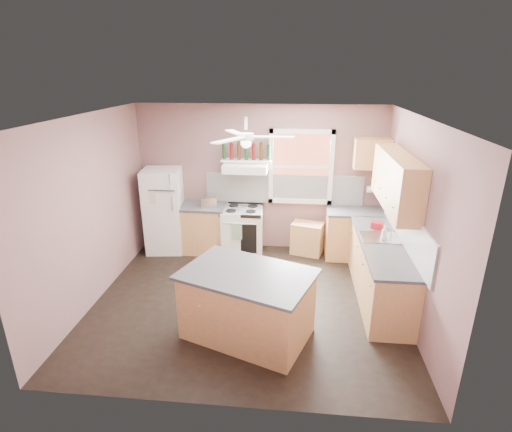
# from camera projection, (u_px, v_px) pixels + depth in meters

# --- Properties ---
(floor) EXTENTS (4.50, 4.50, 0.00)m
(floor) POSITION_uv_depth(u_px,v_px,m) (247.00, 301.00, 5.99)
(floor) COLOR black
(floor) RESTS_ON ground
(ceiling) EXTENTS (4.50, 4.50, 0.00)m
(ceiling) POSITION_uv_depth(u_px,v_px,m) (246.00, 117.00, 5.05)
(ceiling) COLOR white
(ceiling) RESTS_ON ground
(wall_back) EXTENTS (4.50, 0.05, 2.70)m
(wall_back) POSITION_uv_depth(u_px,v_px,m) (260.00, 179.00, 7.41)
(wall_back) COLOR #755351
(wall_back) RESTS_ON ground
(wall_right) EXTENTS (0.05, 4.00, 2.70)m
(wall_right) POSITION_uv_depth(u_px,v_px,m) (416.00, 222.00, 5.31)
(wall_right) COLOR #755351
(wall_right) RESTS_ON ground
(wall_left) EXTENTS (0.05, 4.00, 2.70)m
(wall_left) POSITION_uv_depth(u_px,v_px,m) (90.00, 211.00, 5.73)
(wall_left) COLOR #755351
(wall_left) RESTS_ON ground
(backsplash_back) EXTENTS (2.90, 0.03, 0.55)m
(backsplash_back) POSITION_uv_depth(u_px,v_px,m) (284.00, 189.00, 7.39)
(backsplash_back) COLOR white
(backsplash_back) RESTS_ON wall_back
(backsplash_right) EXTENTS (0.03, 2.60, 0.55)m
(backsplash_right) POSITION_uv_depth(u_px,v_px,m) (406.00, 226.00, 5.65)
(backsplash_right) COLOR white
(backsplash_right) RESTS_ON wall_right
(window_view) EXTENTS (1.00, 0.02, 1.20)m
(window_view) POSITION_uv_depth(u_px,v_px,m) (301.00, 167.00, 7.21)
(window_view) COLOR brown
(window_view) RESTS_ON wall_back
(window_frame) EXTENTS (1.16, 0.07, 1.36)m
(window_frame) POSITION_uv_depth(u_px,v_px,m) (301.00, 167.00, 7.19)
(window_frame) COLOR white
(window_frame) RESTS_ON wall_back
(refrigerator) EXTENTS (0.74, 0.72, 1.57)m
(refrigerator) POSITION_uv_depth(u_px,v_px,m) (164.00, 211.00, 7.42)
(refrigerator) COLOR white
(refrigerator) RESTS_ON floor
(base_cabinet_left) EXTENTS (0.90, 0.60, 0.86)m
(base_cabinet_left) POSITION_uv_depth(u_px,v_px,m) (202.00, 229.00, 7.52)
(base_cabinet_left) COLOR #B37C4A
(base_cabinet_left) RESTS_ON floor
(counter_left) EXTENTS (0.92, 0.62, 0.04)m
(counter_left) POSITION_uv_depth(u_px,v_px,m) (201.00, 206.00, 7.37)
(counter_left) COLOR #3D3D3F
(counter_left) RESTS_ON base_cabinet_left
(toaster) EXTENTS (0.31, 0.22, 0.18)m
(toaster) POSITION_uv_depth(u_px,v_px,m) (209.00, 202.00, 7.26)
(toaster) COLOR silver
(toaster) RESTS_ON counter_left
(stove) EXTENTS (0.79, 0.69, 0.86)m
(stove) POSITION_uv_depth(u_px,v_px,m) (242.00, 230.00, 7.45)
(stove) COLOR white
(stove) RESTS_ON floor
(range_hood) EXTENTS (0.78, 0.50, 0.14)m
(range_hood) POSITION_uv_depth(u_px,v_px,m) (246.00, 168.00, 7.08)
(range_hood) COLOR white
(range_hood) RESTS_ON wall_back
(bottle_shelf) EXTENTS (0.90, 0.26, 0.03)m
(bottle_shelf) POSITION_uv_depth(u_px,v_px,m) (246.00, 161.00, 7.16)
(bottle_shelf) COLOR white
(bottle_shelf) RESTS_ON range_hood
(cart) EXTENTS (0.63, 0.50, 0.56)m
(cart) POSITION_uv_depth(u_px,v_px,m) (307.00, 239.00, 7.44)
(cart) COLOR #B37C4A
(cart) RESTS_ON floor
(base_cabinet_corner) EXTENTS (1.00, 0.60, 0.86)m
(base_cabinet_corner) POSITION_uv_depth(u_px,v_px,m) (354.00, 235.00, 7.26)
(base_cabinet_corner) COLOR #B37C4A
(base_cabinet_corner) RESTS_ON floor
(base_cabinet_right) EXTENTS (0.60, 2.20, 0.86)m
(base_cabinet_right) POSITION_uv_depth(u_px,v_px,m) (379.00, 272.00, 5.94)
(base_cabinet_right) COLOR #B37C4A
(base_cabinet_right) RESTS_ON floor
(counter_corner) EXTENTS (1.02, 0.62, 0.04)m
(counter_corner) POSITION_uv_depth(u_px,v_px,m) (356.00, 211.00, 7.11)
(counter_corner) COLOR #3D3D3F
(counter_corner) RESTS_ON base_cabinet_corner
(counter_right) EXTENTS (0.62, 2.22, 0.04)m
(counter_right) POSITION_uv_depth(u_px,v_px,m) (382.00, 244.00, 5.78)
(counter_right) COLOR #3D3D3F
(counter_right) RESTS_ON base_cabinet_right
(sink) EXTENTS (0.55, 0.45, 0.03)m
(sink) POSITION_uv_depth(u_px,v_px,m) (380.00, 238.00, 5.96)
(sink) COLOR silver
(sink) RESTS_ON counter_right
(faucet) EXTENTS (0.03, 0.03, 0.14)m
(faucet) POSITION_uv_depth(u_px,v_px,m) (391.00, 234.00, 5.92)
(faucet) COLOR silver
(faucet) RESTS_ON sink
(upper_cabinet_right) EXTENTS (0.33, 1.80, 0.76)m
(upper_cabinet_right) POSITION_uv_depth(u_px,v_px,m) (396.00, 181.00, 5.64)
(upper_cabinet_right) COLOR #B37C4A
(upper_cabinet_right) RESTS_ON wall_right
(upper_cabinet_corner) EXTENTS (0.60, 0.33, 0.52)m
(upper_cabinet_corner) POSITION_uv_depth(u_px,v_px,m) (372.00, 154.00, 6.85)
(upper_cabinet_corner) COLOR #B37C4A
(upper_cabinet_corner) RESTS_ON wall_back
(paper_towel) EXTENTS (0.26, 0.12, 0.12)m
(paper_towel) POSITION_uv_depth(u_px,v_px,m) (375.00, 189.00, 7.10)
(paper_towel) COLOR white
(paper_towel) RESTS_ON wall_back
(island) EXTENTS (1.75, 1.43, 0.86)m
(island) POSITION_uv_depth(u_px,v_px,m) (247.00, 305.00, 5.09)
(island) COLOR #B37C4A
(island) RESTS_ON floor
(island_top) EXTENTS (1.86, 1.54, 0.04)m
(island_top) POSITION_uv_depth(u_px,v_px,m) (247.00, 274.00, 4.94)
(island_top) COLOR #3D3D3F
(island_top) RESTS_ON island
(ceiling_fan_hub) EXTENTS (0.20, 0.20, 0.08)m
(ceiling_fan_hub) POSITION_uv_depth(u_px,v_px,m) (246.00, 137.00, 5.14)
(ceiling_fan_hub) COLOR white
(ceiling_fan_hub) RESTS_ON ceiling
(soap_bottle) EXTENTS (0.09, 0.09, 0.21)m
(soap_bottle) POSITION_uv_depth(u_px,v_px,m) (384.00, 233.00, 5.85)
(soap_bottle) COLOR silver
(soap_bottle) RESTS_ON counter_right
(red_caddy) EXTENTS (0.21, 0.18, 0.10)m
(red_caddy) POSITION_uv_depth(u_px,v_px,m) (377.00, 225.00, 6.29)
(red_caddy) COLOR #A70E17
(red_caddy) RESTS_ON counter_right
(wine_bottles) EXTENTS (0.86, 0.06, 0.31)m
(wine_bottles) POSITION_uv_depth(u_px,v_px,m) (246.00, 152.00, 7.10)
(wine_bottles) COLOR #143819
(wine_bottles) RESTS_ON bottle_shelf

